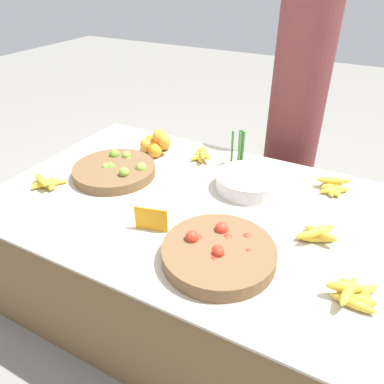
# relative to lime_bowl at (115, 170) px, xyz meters

# --- Properties ---
(ground_plane) EXTENTS (12.00, 12.00, 0.00)m
(ground_plane) POSITION_rel_lime_bowl_xyz_m (0.46, -0.03, -0.67)
(ground_plane) COLOR gray
(market_table) EXTENTS (1.79, 1.17, 0.64)m
(market_table) POSITION_rel_lime_bowl_xyz_m (0.46, -0.03, -0.35)
(market_table) COLOR brown
(market_table) RESTS_ON ground_plane
(lime_bowl) EXTENTS (0.41, 0.41, 0.09)m
(lime_bowl) POSITION_rel_lime_bowl_xyz_m (0.00, 0.00, 0.00)
(lime_bowl) COLOR brown
(lime_bowl) RESTS_ON market_table
(tomato_basket) EXTENTS (0.41, 0.41, 0.09)m
(tomato_basket) POSITION_rel_lime_bowl_xyz_m (0.72, -0.33, 0.00)
(tomato_basket) COLOR brown
(tomato_basket) RESTS_ON market_table
(orange_pile) EXTENTS (0.19, 0.18, 0.14)m
(orange_pile) POSITION_rel_lime_bowl_xyz_m (0.04, 0.32, 0.02)
(orange_pile) COLOR orange
(orange_pile) RESTS_ON market_table
(metal_bowl) EXTENTS (0.31, 0.31, 0.07)m
(metal_bowl) POSITION_rel_lime_bowl_xyz_m (0.64, 0.19, 0.01)
(metal_bowl) COLOR silver
(metal_bowl) RESTS_ON market_table
(price_sign) EXTENTS (0.13, 0.04, 0.10)m
(price_sign) POSITION_rel_lime_bowl_xyz_m (0.41, -0.29, 0.02)
(price_sign) COLOR orange
(price_sign) RESTS_ON market_table
(veg_bundle) EXTENTS (0.07, 0.06, 0.19)m
(veg_bundle) POSITION_rel_lime_bowl_xyz_m (0.50, 0.40, 0.07)
(veg_bundle) COLOR #4C8E42
(veg_bundle) RESTS_ON market_table
(banana_bunch_front_left) EXTENTS (0.17, 0.16, 0.06)m
(banana_bunch_front_left) POSITION_rel_lime_bowl_xyz_m (1.00, 0.37, -0.00)
(banana_bunch_front_left) COLOR gold
(banana_bunch_front_left) RESTS_ON market_table
(banana_bunch_middle_right) EXTENTS (0.16, 0.15, 0.06)m
(banana_bunch_middle_right) POSITION_rel_lime_bowl_xyz_m (1.01, -0.04, -0.00)
(banana_bunch_middle_right) COLOR gold
(banana_bunch_middle_right) RESTS_ON market_table
(banana_bunch_front_right) EXTENTS (0.14, 0.14, 0.06)m
(banana_bunch_front_right) POSITION_rel_lime_bowl_xyz_m (0.31, 0.36, -0.00)
(banana_bunch_front_right) COLOR gold
(banana_bunch_front_right) RESTS_ON market_table
(banana_bunch_front_center) EXTENTS (0.16, 0.15, 0.06)m
(banana_bunch_front_center) POSITION_rel_lime_bowl_xyz_m (-0.22, -0.25, -0.00)
(banana_bunch_front_center) COLOR gold
(banana_bunch_front_center) RESTS_ON market_table
(banana_bunch_middle_left) EXTENTS (0.17, 0.18, 0.06)m
(banana_bunch_middle_left) POSITION_rel_lime_bowl_xyz_m (1.18, -0.29, -0.00)
(banana_bunch_middle_left) COLOR gold
(banana_bunch_middle_left) RESTS_ON market_table
(vendor_person) EXTENTS (0.32, 0.32, 1.65)m
(vendor_person) POSITION_rel_lime_bowl_xyz_m (0.66, 0.89, 0.10)
(vendor_person) COLOR brown
(vendor_person) RESTS_ON ground_plane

